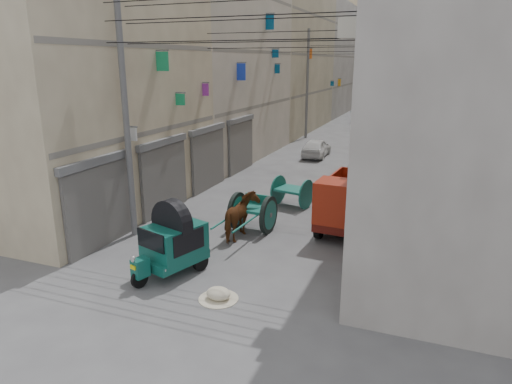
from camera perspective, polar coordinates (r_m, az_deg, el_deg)
The scene contains 17 objects.
ground at distance 9.96m, azimuth -18.32°, elevation -19.55°, with size 140.00×140.00×0.00m, color #4D4C4F.
building_row_left at distance 42.41m, azimuth 2.78°, elevation 17.02°, with size 8.00×62.00×14.00m.
building_row_right at distance 40.27m, azimuth 25.78°, elevation 15.59°, with size 8.00×62.00×14.00m.
end_cap_building at distance 72.28m, azimuth 17.56°, elevation 15.92°, with size 22.00×10.00×13.00m, color #B3A78D.
shutters_left at distance 19.41m, azimuth -8.44°, elevation 3.40°, with size 0.18×14.40×2.88m.
signboards at distance 28.36m, azimuth 10.12°, elevation 11.21°, with size 8.22×40.52×5.67m.
utility_poles at distance 23.77m, azimuth 7.93°, elevation 11.81°, with size 7.40×22.20×8.00m.
overhead_cables at distance 21.23m, azimuth 6.48°, elevation 18.86°, with size 7.40×22.52×1.12m.
auto_rickshaw at distance 12.76m, azimuth -10.38°, elevation -5.98°, with size 1.75×2.37×1.61m.
tonga_cart at distance 15.74m, azimuth -0.44°, elevation -2.50°, with size 1.42×2.92×1.29m.
mini_truck at distance 15.65m, azimuth 11.29°, elevation -1.78°, with size 1.84×3.71×2.03m.
second_cart at distance 18.44m, azimuth 4.54°, elevation 0.12°, with size 1.58×1.46×1.20m.
feed_sack at distance 11.56m, azimuth -4.72°, elevation -12.53°, with size 0.62×0.49×0.31m, color beige.
horse at distance 15.04m, azimuth -1.88°, elevation -3.14°, with size 0.79×1.74×1.47m, color #5E2C16.
distant_car_white at distance 28.46m, azimuth 7.55°, elevation 5.51°, with size 1.33×3.31×1.13m, color silver.
distant_car_grey at distance 37.02m, azimuth 16.46°, elevation 7.36°, with size 1.14×3.27×1.08m, color #4E5251.
distant_car_green at distance 46.83m, azimuth 13.49°, elevation 9.30°, with size 1.63×4.00×1.16m, color #1C5244.
Camera 1 is at (5.53, -6.06, 5.66)m, focal length 32.00 mm.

